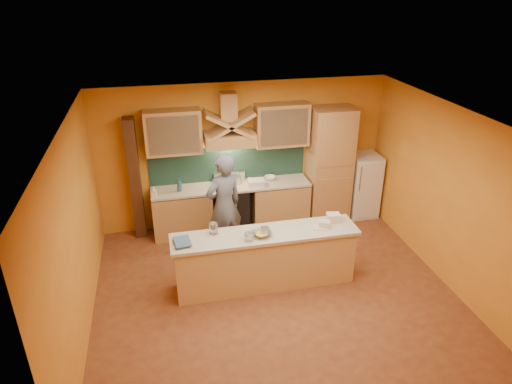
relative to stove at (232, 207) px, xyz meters
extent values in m
cube|color=brown|center=(0.30, -2.20, -0.45)|extent=(5.50, 5.00, 0.01)
cube|color=white|center=(0.30, -2.20, 2.35)|extent=(5.50, 5.00, 0.01)
cube|color=orange|center=(0.30, 0.30, 0.95)|extent=(5.50, 0.02, 2.80)
cube|color=orange|center=(0.30, -4.70, 0.95)|extent=(5.50, 0.02, 2.80)
cube|color=orange|center=(-2.45, -2.20, 0.95)|extent=(0.02, 5.00, 2.80)
cube|color=orange|center=(3.05, -2.20, 0.95)|extent=(0.02, 5.00, 2.80)
cube|color=tan|center=(-0.95, 0.00, -0.02)|extent=(1.10, 0.60, 0.86)
cube|color=tan|center=(0.95, 0.00, -0.02)|extent=(1.10, 0.60, 0.86)
cube|color=beige|center=(0.00, 0.00, 0.45)|extent=(3.00, 0.62, 0.04)
cube|color=black|center=(0.00, 0.00, 0.00)|extent=(0.60, 0.58, 0.90)
cube|color=#17342D|center=(0.00, 0.28, 0.80)|extent=(3.00, 0.03, 0.70)
cube|color=tan|center=(0.00, 0.05, 1.37)|extent=(0.92, 0.50, 0.24)
cube|color=tan|center=(0.00, 0.15, 1.95)|extent=(0.30, 0.30, 0.50)
cube|color=tan|center=(-1.00, 0.12, 1.55)|extent=(1.00, 0.35, 0.80)
cube|color=tan|center=(1.00, 0.12, 1.55)|extent=(1.00, 0.35, 0.80)
cube|color=tan|center=(1.95, 0.00, 0.70)|extent=(0.80, 0.60, 2.30)
cube|color=white|center=(2.70, 0.00, 0.20)|extent=(0.58, 0.60, 1.30)
cube|color=#472816|center=(-1.75, 0.15, 0.70)|extent=(0.20, 0.30, 2.30)
cube|color=#E1B573|center=(0.20, -1.90, -0.01)|extent=(2.80, 0.55, 0.88)
cube|color=beige|center=(0.20, -1.90, 0.47)|extent=(2.90, 0.62, 0.05)
imported|color=slate|center=(-0.28, -0.88, 0.50)|extent=(0.82, 0.70, 1.90)
cylinder|color=silver|center=(-0.25, -0.08, 0.52)|extent=(0.24, 0.24, 0.15)
cylinder|color=#B3B3BA|center=(0.10, 0.11, 0.53)|extent=(0.22, 0.22, 0.16)
imported|color=white|center=(-1.44, -0.20, 0.57)|extent=(0.11, 0.11, 0.21)
imported|color=#2F5683|center=(-0.97, -0.04, 0.60)|extent=(0.13, 0.13, 0.25)
imported|color=silver|center=(0.78, 0.10, 0.50)|extent=(0.28, 0.28, 0.07)
cube|color=white|center=(0.46, -0.10, 0.53)|extent=(0.34, 0.29, 0.11)
imported|color=#AA3D42|center=(-1.18, -1.92, 0.51)|extent=(0.23, 0.30, 0.03)
imported|color=#3F648B|center=(-1.18, -1.95, 0.53)|extent=(0.27, 0.35, 0.02)
cylinder|color=silver|center=(-0.57, -1.75, 0.58)|extent=(0.14, 0.14, 0.18)
cylinder|color=silver|center=(-0.09, -2.07, 0.56)|extent=(0.15, 0.15, 0.13)
cube|color=silver|center=(0.18, -1.94, 0.54)|extent=(0.14, 0.14, 0.09)
imported|color=white|center=(0.13, -1.97, 0.53)|extent=(0.36, 0.36, 0.07)
cube|color=beige|center=(1.07, -1.95, 0.50)|extent=(0.26, 0.22, 0.01)
cube|color=beige|center=(1.35, -1.78, 0.56)|extent=(0.23, 0.19, 0.13)
cube|color=beige|center=(1.15, -1.93, 0.55)|extent=(0.21, 0.19, 0.11)
camera|label=1|loc=(-1.26, -7.75, 4.06)|focal=32.00mm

